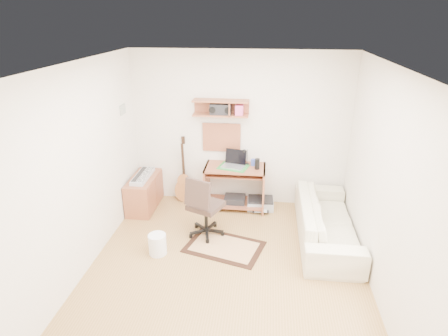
# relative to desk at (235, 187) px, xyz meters

# --- Properties ---
(floor) EXTENTS (3.60, 4.00, 0.01)m
(floor) POSITION_rel_desk_xyz_m (0.04, -1.73, -0.38)
(floor) COLOR #A47B44
(floor) RESTS_ON ground
(ceiling) EXTENTS (3.60, 4.00, 0.01)m
(ceiling) POSITION_rel_desk_xyz_m (0.04, -1.73, 2.23)
(ceiling) COLOR white
(ceiling) RESTS_ON ground
(back_wall) EXTENTS (3.60, 0.01, 2.60)m
(back_wall) POSITION_rel_desk_xyz_m (0.04, 0.28, 0.93)
(back_wall) COLOR silver
(back_wall) RESTS_ON ground
(left_wall) EXTENTS (0.01, 4.00, 2.60)m
(left_wall) POSITION_rel_desk_xyz_m (-1.76, -1.73, 0.93)
(left_wall) COLOR silver
(left_wall) RESTS_ON ground
(right_wall) EXTENTS (0.01, 4.00, 2.60)m
(right_wall) POSITION_rel_desk_xyz_m (1.85, -1.73, 0.93)
(right_wall) COLOR silver
(right_wall) RESTS_ON ground
(wall_shelf) EXTENTS (0.90, 0.25, 0.26)m
(wall_shelf) POSITION_rel_desk_xyz_m (-0.26, 0.15, 1.32)
(wall_shelf) COLOR #9B5536
(wall_shelf) RESTS_ON back_wall
(cork_board) EXTENTS (0.64, 0.03, 0.49)m
(cork_board) POSITION_rel_desk_xyz_m (-0.26, 0.25, 0.79)
(cork_board) COLOR #AF7C57
(cork_board) RESTS_ON back_wall
(wall_photo) EXTENTS (0.02, 0.20, 0.15)m
(wall_photo) POSITION_rel_desk_xyz_m (-1.75, -0.23, 1.34)
(wall_photo) COLOR #4C8CBF
(wall_photo) RESTS_ON left_wall
(desk) EXTENTS (1.00, 0.55, 0.75)m
(desk) POSITION_rel_desk_xyz_m (0.00, 0.00, 0.00)
(desk) COLOR #9B5536
(desk) RESTS_ON floor
(laptop) EXTENTS (0.44, 0.44, 0.27)m
(laptop) POSITION_rel_desk_xyz_m (-0.03, -0.02, 0.51)
(laptop) COLOR silver
(laptop) RESTS_ON desk
(speaker) EXTENTS (0.08, 0.08, 0.18)m
(speaker) POSITION_rel_desk_xyz_m (0.36, -0.05, 0.46)
(speaker) COLOR black
(speaker) RESTS_ON desk
(desk_lamp) EXTENTS (0.09, 0.09, 0.27)m
(desk_lamp) POSITION_rel_desk_xyz_m (0.19, 0.14, 0.51)
(desk_lamp) COLOR black
(desk_lamp) RESTS_ON desk
(pencil_cup) EXTENTS (0.08, 0.08, 0.11)m
(pencil_cup) POSITION_rel_desk_xyz_m (0.29, 0.10, 0.43)
(pencil_cup) COLOR #3749A6
(pencil_cup) RESTS_ON desk
(boombox) EXTENTS (0.34, 0.16, 0.17)m
(boombox) POSITION_rel_desk_xyz_m (-0.26, 0.15, 1.30)
(boombox) COLOR black
(boombox) RESTS_ON wall_shelf
(rug) EXTENTS (1.21, 0.97, 0.01)m
(rug) POSITION_rel_desk_xyz_m (-0.04, -1.22, -0.37)
(rug) COLOR beige
(rug) RESTS_ON floor
(task_chair) EXTENTS (0.66, 0.66, 0.98)m
(task_chair) POSITION_rel_desk_xyz_m (-0.35, -0.92, 0.12)
(task_chair) COLOR #34251F
(task_chair) RESTS_ON floor
(cabinet) EXTENTS (0.40, 0.90, 0.55)m
(cabinet) POSITION_rel_desk_xyz_m (-1.54, -0.18, -0.10)
(cabinet) COLOR #9B5536
(cabinet) RESTS_ON floor
(music_keyboard) EXTENTS (0.22, 0.70, 0.06)m
(music_keyboard) POSITION_rel_desk_xyz_m (-1.54, -0.18, 0.21)
(music_keyboard) COLOR #B2B5BA
(music_keyboard) RESTS_ON cabinet
(guitar) EXTENTS (0.33, 0.23, 1.17)m
(guitar) POSITION_rel_desk_xyz_m (-0.92, 0.13, 0.21)
(guitar) COLOR #B26B37
(guitar) RESTS_ON floor
(waste_basket) EXTENTS (0.27, 0.27, 0.30)m
(waste_basket) POSITION_rel_desk_xyz_m (-0.94, -1.48, -0.23)
(waste_basket) COLOR white
(waste_basket) RESTS_ON floor
(printer) EXTENTS (0.45, 0.36, 0.17)m
(printer) POSITION_rel_desk_xyz_m (0.44, 0.02, -0.29)
(printer) COLOR #A5A8AA
(printer) RESTS_ON floor
(sofa) EXTENTS (0.59, 2.02, 0.79)m
(sofa) POSITION_rel_desk_xyz_m (1.42, -0.81, 0.02)
(sofa) COLOR beige
(sofa) RESTS_ON floor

